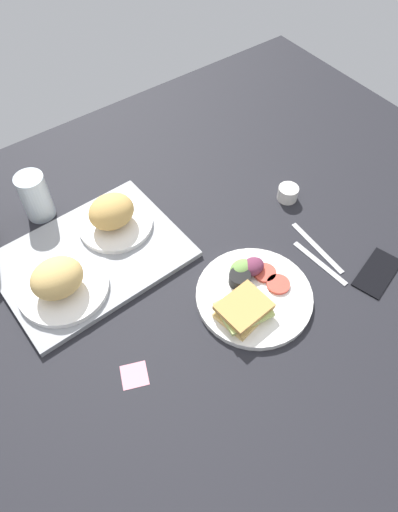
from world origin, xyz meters
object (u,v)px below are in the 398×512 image
(bread_plate_near, at_px, (59,281))
(bread_plate_far, at_px, (113,216))
(plate_with_salad, at_px, (251,294))
(sticky_note, at_px, (134,375))
(espresso_cup, at_px, (288,193))
(fork, at_px, (320,263))
(cell_phone, at_px, (377,272))
(drinking_glass, at_px, (35,196))
(knife, at_px, (317,247))
(serving_tray, at_px, (92,257))

(bread_plate_near, bearing_deg, bread_plate_far, 27.38)
(plate_with_salad, xyz_separation_m, sticky_note, (-0.33, -0.00, -0.02))
(espresso_cup, xyz_separation_m, fork, (-0.09, -0.22, -0.02))
(sticky_note, bearing_deg, bread_plate_far, 65.43)
(fork, relative_size, cell_phone, 1.18)
(bread_plate_far, bearing_deg, fork, -48.22)
(plate_with_salad, height_order, drinking_glass, drinking_glass)
(bread_plate_near, distance_m, plate_with_salad, 0.45)
(bread_plate_near, distance_m, drinking_glass, 0.28)
(bread_plate_far, bearing_deg, drinking_glass, 128.71)
(plate_with_salad, relative_size, knife, 1.46)
(bread_plate_near, relative_size, espresso_cup, 3.86)
(espresso_cup, bearing_deg, bread_plate_far, 157.65)
(plate_with_salad, xyz_separation_m, knife, (0.24, 0.02, -0.01))
(serving_tray, height_order, knife, serving_tray)
(serving_tray, relative_size, bread_plate_near, 2.08)
(bread_plate_far, bearing_deg, bread_plate_near, -152.62)
(plate_with_salad, height_order, sticky_note, plate_with_salad)
(knife, xyz_separation_m, cell_phone, (0.06, -0.15, 0.00))
(sticky_note, bearing_deg, plate_with_salad, 0.46)
(bread_plate_near, height_order, plate_with_salad, bread_plate_near)
(bread_plate_near, distance_m, cell_phone, 0.77)
(bread_plate_far, distance_m, drinking_glass, 0.22)
(serving_tray, relative_size, knife, 2.37)
(drinking_glass, bearing_deg, fork, -49.10)
(bread_plate_near, height_order, sticky_note, bread_plate_near)
(fork, bearing_deg, cell_phone, -142.08)
(espresso_cup, bearing_deg, plate_with_salad, -146.75)
(espresso_cup, relative_size, fork, 0.33)
(drinking_glass, height_order, cell_phone, drinking_glass)
(bread_plate_far, xyz_separation_m, espresso_cup, (0.45, -0.18, -0.03))
(knife, height_order, cell_phone, cell_phone)
(bread_plate_near, height_order, knife, bread_plate_near)
(bread_plate_far, relative_size, cell_phone, 1.35)
(espresso_cup, relative_size, knife, 0.29)
(espresso_cup, height_order, knife, espresso_cup)
(serving_tray, bearing_deg, bread_plate_far, 27.69)
(drinking_glass, distance_m, cell_phone, 0.90)
(serving_tray, relative_size, sticky_note, 8.04)
(bread_plate_near, relative_size, plate_with_salad, 0.78)
(plate_with_salad, distance_m, cell_phone, 0.33)
(bread_plate_far, distance_m, knife, 0.53)
(drinking_glass, bearing_deg, plate_with_salad, -62.28)
(espresso_cup, xyz_separation_m, knife, (-0.06, -0.18, -0.02))
(serving_tray, xyz_separation_m, knife, (0.49, -0.31, -0.01))
(bread_plate_far, xyz_separation_m, plate_with_salad, (0.15, -0.38, -0.04))
(serving_tray, bearing_deg, cell_phone, -39.65)
(bread_plate_near, relative_size, drinking_glass, 1.61)
(serving_tray, bearing_deg, fork, -37.52)
(serving_tray, distance_m, sticky_note, 0.34)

